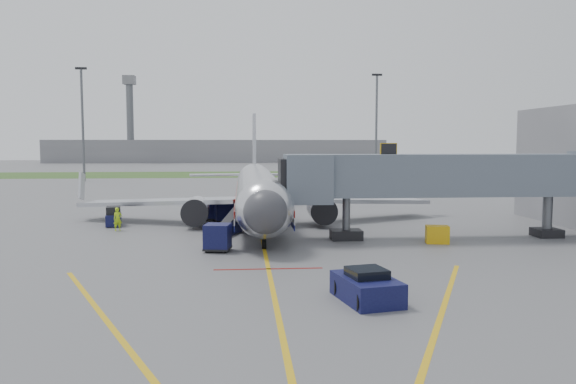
{
  "coord_description": "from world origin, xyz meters",
  "views": [
    {
      "loc": [
        -1.39,
        -34.29,
        6.9
      ],
      "look_at": [
        2.05,
        7.86,
        3.2
      ],
      "focal_mm": 35.0,
      "sensor_mm": 36.0,
      "label": 1
    }
  ],
  "objects": [
    {
      "name": "distant_terminal",
      "position": [
        -10.0,
        170.0,
        4.0
      ],
      "size": [
        120.0,
        14.0,
        8.0
      ],
      "primitive_type": "cube",
      "color": "slate",
      "rests_on": "ground"
    },
    {
      "name": "baggage_cart_b",
      "position": [
        -4.14,
        15.94,
        0.89
      ],
      "size": [
        1.98,
        1.98,
        1.75
      ],
      "color": "#0D0C37",
      "rests_on": "ground"
    },
    {
      "name": "baggage_cart_c",
      "position": [
        -3.0,
        14.6,
        0.85
      ],
      "size": [
        1.83,
        1.83,
        1.66
      ],
      "color": "#0D0C37",
      "rests_on": "ground"
    },
    {
      "name": "belt_loader",
      "position": [
        -2.49,
        8.19,
        0.45
      ],
      "size": [
        2.21,
        3.8,
        1.8
      ],
      "color": "#0D0C37",
      "rests_on": "ground"
    },
    {
      "name": "jet_bridge",
      "position": [
        12.86,
        5.0,
        4.47
      ],
      "size": [
        25.3,
        4.0,
        6.9
      ],
      "color": "slate",
      "rests_on": "ground"
    },
    {
      "name": "baggage_tug",
      "position": [
        -12.14,
        13.17,
        0.72
      ],
      "size": [
        1.61,
        2.5,
        1.62
      ],
      "color": "#0D0C37",
      "rests_on": "ground"
    },
    {
      "name": "baggage_cart_a",
      "position": [
        -3.0,
        1.38,
        0.89
      ],
      "size": [
        1.87,
        1.87,
        1.74
      ],
      "color": "#0D0C37",
      "rests_on": "ground"
    },
    {
      "name": "ramp_worker",
      "position": [
        -11.21,
        10.45,
        0.92
      ],
      "size": [
        0.79,
        0.7,
        1.83
      ],
      "primitive_type": "imported",
      "rotation": [
        0.0,
        0.0,
        0.47
      ],
      "color": "#A6D318",
      "rests_on": "ground"
    },
    {
      "name": "apron_markings",
      "position": [
        0.0,
        -7.4,
        0.0
      ],
      "size": [
        21.52,
        50.0,
        0.01
      ],
      "color": "gold",
      "rests_on": "ground"
    },
    {
      "name": "pushback_tug",
      "position": [
        4.0,
        -10.59,
        0.61
      ],
      "size": [
        2.81,
        3.86,
        1.45
      ],
      "color": "#0D0C37",
      "rests_on": "ground"
    },
    {
      "name": "light_mast_left",
      "position": [
        -30.0,
        70.0,
        10.78
      ],
      "size": [
        2.0,
        0.44,
        20.4
      ],
      "color": "#595B60",
      "rests_on": "ground"
    },
    {
      "name": "ground",
      "position": [
        0.0,
        0.0,
        0.0
      ],
      "size": [
        400.0,
        400.0,
        0.0
      ],
      "primitive_type": "plane",
      "color": "#565659",
      "rests_on": "ground"
    },
    {
      "name": "control_tower",
      "position": [
        -40.0,
        165.0,
        17.33
      ],
      "size": [
        4.0,
        4.0,
        30.0
      ],
      "color": "#595B60",
      "rests_on": "ground"
    },
    {
      "name": "light_mast_right",
      "position": [
        25.0,
        75.0,
        10.78
      ],
      "size": [
        2.0,
        0.44,
        20.4
      ],
      "color": "#595B60",
      "rests_on": "ground"
    },
    {
      "name": "ground_power_cart",
      "position": [
        11.99,
        3.0,
        0.6
      ],
      "size": [
        1.69,
        1.28,
        1.22
      ],
      "color": "#CF9B0C",
      "rests_on": "ground"
    },
    {
      "name": "grass_strip",
      "position": [
        0.0,
        90.0,
        0.01
      ],
      "size": [
        300.0,
        25.0,
        0.01
      ],
      "primitive_type": "cube",
      "color": "#2D4C1E",
      "rests_on": "ground"
    },
    {
      "name": "airliner",
      "position": [
        0.0,
        15.25,
        2.65
      ],
      "size": [
        32.1,
        35.67,
        10.25
      ],
      "color": "silver",
      "rests_on": "ground"
    }
  ]
}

